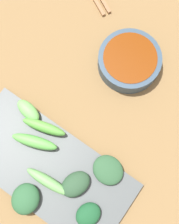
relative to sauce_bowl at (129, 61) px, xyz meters
name	(u,v)px	position (x,y,z in m)	size (l,w,h in m)	color
tabletop	(80,117)	(0.16, -0.02, -0.03)	(2.10, 2.10, 0.02)	brown
sauce_bowl	(129,61)	(0.00, 0.00, 0.00)	(0.14, 0.14, 0.04)	#324657
serving_plate	(48,169)	(0.29, -0.01, -0.02)	(0.17, 0.37, 0.01)	#474D4D
broccoli_leafy_0	(26,199)	(0.37, -0.01, 0.00)	(0.06, 0.06, 0.03)	#2B5A34
broccoli_stalk_1	(28,111)	(0.22, -0.11, 0.00)	(0.03, 0.06, 0.03)	#6BBB5A
broccoli_stalk_2	(48,182)	(0.31, 0.01, 0.00)	(0.02, 0.10, 0.03)	#6AAD5A
broccoli_leafy_3	(88,215)	(0.32, 0.11, 0.00)	(0.05, 0.04, 0.02)	#194D29
broccoli_stalk_4	(35,142)	(0.26, -0.06, 0.00)	(0.02, 0.10, 0.03)	#5EB74D
broccoli_leafy_5	(76,184)	(0.28, 0.06, 0.00)	(0.06, 0.05, 0.03)	#2A4A2F
broccoli_stalk_6	(44,127)	(0.23, -0.07, 0.00)	(0.02, 0.10, 0.03)	#5BAA42
broccoli_leafy_7	(108,170)	(0.22, 0.10, 0.00)	(0.06, 0.07, 0.02)	#2B5332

